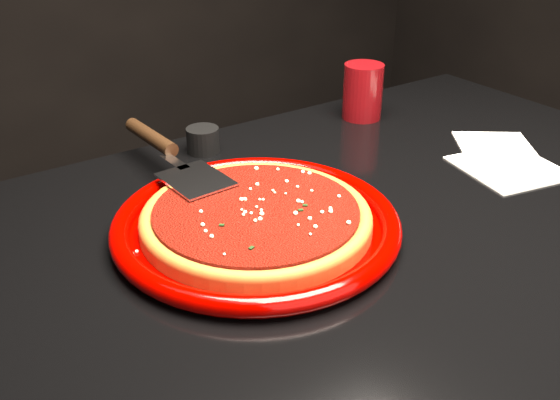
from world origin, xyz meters
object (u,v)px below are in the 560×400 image
Objects in this scene: pizza_server at (172,153)px; cup at (363,91)px; plate at (256,224)px; table at (357,390)px; ramekin at (203,140)px.

pizza_server is 3.24× the size of cup.
cup reaches higher than pizza_server.
pizza_server is at bearing 96.36° from plate.
pizza_server reaches higher than table.
cup is at bearing 3.25° from pizza_server.
cup is (0.23, 0.29, 0.43)m from table.
pizza_server reaches higher than plate.
table is 0.52m from ramekin.
ramekin reaches higher than plate.
pizza_server is 0.44m from cup.
cup is (0.42, 0.26, 0.04)m from plate.
table is 0.43m from plate.
plate reaches higher than table.
table is 3.03× the size of plate.
pizza_server reaches higher than ramekin.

